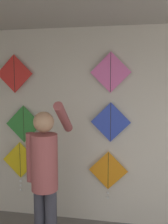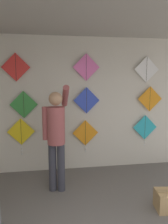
% 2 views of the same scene
% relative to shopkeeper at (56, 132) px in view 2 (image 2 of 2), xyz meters
% --- Properties ---
extents(back_panel, '(5.34, 0.06, 2.80)m').
position_rel_shopkeeper_xyz_m(back_panel, '(0.64, 0.92, 0.36)').
color(back_panel, beige).
rests_on(back_panel, ground).
extents(ceiling_slab, '(5.34, 4.07, 0.04)m').
position_rel_shopkeeper_xyz_m(ceiling_slab, '(0.64, -0.74, 1.78)').
color(ceiling_slab, '#A8A399').
extents(shopkeeper, '(0.46, 0.60, 1.84)m').
position_rel_shopkeeper_xyz_m(shopkeeper, '(0.00, 0.00, 0.00)').
color(shopkeeper, '#383842').
rests_on(shopkeeper, ground).
extents(cardboard_box, '(0.41, 0.36, 0.30)m').
position_rel_shopkeeper_xyz_m(cardboard_box, '(1.62, -0.87, -0.89)').
color(cardboard_box, tan).
rests_on(cardboard_box, ground).
extents(kite_0, '(0.55, 0.04, 0.76)m').
position_rel_shopkeeper_xyz_m(kite_0, '(-0.68, 0.83, -0.20)').
color(kite_0, yellow).
extents(kite_1, '(0.55, 0.04, 0.69)m').
position_rel_shopkeeper_xyz_m(kite_1, '(0.64, 0.83, -0.26)').
color(kite_1, orange).
extents(kite_2, '(0.55, 0.04, 0.69)m').
position_rel_shopkeeper_xyz_m(kite_2, '(1.99, 0.83, -0.19)').
color(kite_2, '#28B2C6').
extents(kite_3, '(0.55, 0.01, 0.55)m').
position_rel_shopkeeper_xyz_m(kite_3, '(-0.61, 0.83, 0.39)').
color(kite_3, '#338C38').
extents(kite_4, '(0.55, 0.01, 0.55)m').
position_rel_shopkeeper_xyz_m(kite_4, '(0.67, 0.83, 0.46)').
color(kite_4, blue).
extents(kite_5, '(0.55, 0.01, 0.55)m').
position_rel_shopkeeper_xyz_m(kite_5, '(2.08, 0.83, 0.47)').
color(kite_5, orange).
extents(kite_6, '(0.55, 0.01, 0.55)m').
position_rel_shopkeeper_xyz_m(kite_6, '(-0.73, 0.83, 1.13)').
color(kite_6, red).
extents(kite_7, '(0.55, 0.01, 0.55)m').
position_rel_shopkeeper_xyz_m(kite_7, '(0.66, 0.83, 1.14)').
color(kite_7, pink).
extents(kite_8, '(0.55, 0.01, 0.55)m').
position_rel_shopkeeper_xyz_m(kite_8, '(1.97, 0.83, 1.11)').
color(kite_8, white).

